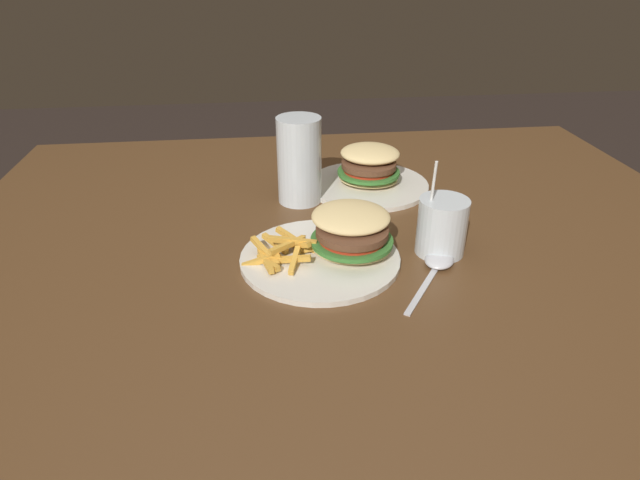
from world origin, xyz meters
name	(u,v)px	position (x,y,z in m)	size (l,w,h in m)	color
dining_table	(343,277)	(0.00, 0.00, 0.68)	(1.51, 1.23, 0.77)	brown
meal_plate_near	(336,243)	(-0.03, -0.07, 0.80)	(0.28, 0.28, 0.09)	silver
beer_glass	(299,163)	(-0.07, 0.17, 0.85)	(0.09, 0.09, 0.18)	silver
juice_glass	(441,229)	(0.16, -0.07, 0.81)	(0.09, 0.09, 0.17)	silver
spoon	(438,262)	(0.14, -0.12, 0.78)	(0.13, 0.18, 0.02)	silver
meal_plate_far	(369,173)	(0.09, 0.23, 0.80)	(0.27, 0.27, 0.09)	silver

